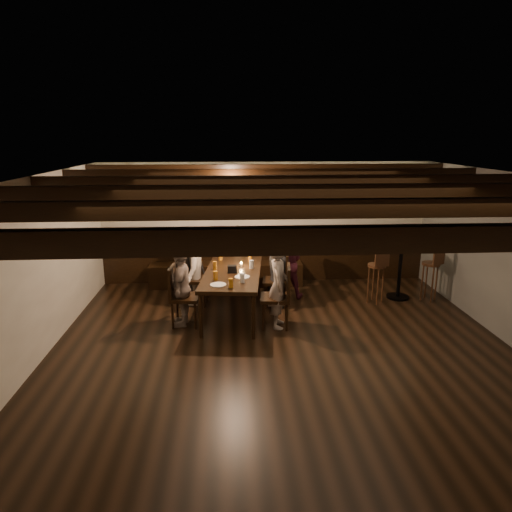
{
  "coord_description": "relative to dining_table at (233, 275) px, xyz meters",
  "views": [
    {
      "loc": [
        -0.74,
        -5.48,
        2.91
      ],
      "look_at": [
        -0.32,
        1.3,
        1.1
      ],
      "focal_mm": 32.0,
      "sensor_mm": 36.0,
      "label": 1
    }
  ],
  "objects": [
    {
      "name": "pint_a",
      "position": [
        -0.21,
        0.73,
        0.13
      ],
      "size": [
        0.07,
        0.07,
        0.14
      ],
      "primitive_type": "cylinder",
      "color": "#BF7219",
      "rests_on": "dining_table"
    },
    {
      "name": "chair_right_near",
      "position": [
        0.76,
        0.37,
        -0.39
      ],
      "size": [
        0.47,
        0.47,
        0.94
      ],
      "rotation": [
        0.0,
        0.0,
        1.47
      ],
      "color": "black",
      "rests_on": "floor"
    },
    {
      "name": "person_right_near",
      "position": [
        0.79,
        0.37,
        -0.03
      ],
      "size": [
        0.48,
        0.67,
        1.3
      ],
      "primitive_type": "imported",
      "rotation": [
        0.0,
        0.0,
        1.47
      ],
      "color": "black",
      "rests_on": "floor"
    },
    {
      "name": "pint_b",
      "position": [
        0.32,
        0.62,
        0.13
      ],
      "size": [
        0.07,
        0.07,
        0.14
      ],
      "primitive_type": "cylinder",
      "color": "#BF7219",
      "rests_on": "dining_table"
    },
    {
      "name": "person_bench_left",
      "position": [
        -0.8,
        0.99,
        -0.09
      ],
      "size": [
        0.62,
        0.44,
        1.2
      ],
      "primitive_type": "imported",
      "rotation": [
        0.0,
        0.0,
        3.04
      ],
      "color": "black",
      "rests_on": "floor"
    },
    {
      "name": "high_top_table",
      "position": [
        3.04,
        0.61,
        -0.04
      ],
      "size": [
        0.56,
        0.56,
        0.99
      ],
      "color": "black",
      "rests_on": "floor"
    },
    {
      "name": "condiment_caddy",
      "position": [
        -0.01,
        -0.05,
        0.12
      ],
      "size": [
        0.15,
        0.1,
        0.12
      ],
      "primitive_type": "cube",
      "color": "black",
      "rests_on": "dining_table"
    },
    {
      "name": "candle",
      "position": [
        0.15,
        0.29,
        0.09
      ],
      "size": [
        0.05,
        0.05,
        0.05
      ],
      "primitive_type": "cylinder",
      "color": "beige",
      "rests_on": "dining_table"
    },
    {
      "name": "bar_stool_right",
      "position": [
        3.54,
        0.46,
        -0.31
      ],
      "size": [
        0.35,
        0.36,
        1.0
      ],
      "rotation": [
        0.0,
        0.0,
        0.46
      ],
      "color": "#3A2312",
      "rests_on": "floor"
    },
    {
      "name": "person_left_far",
      "position": [
        -0.79,
        -0.37,
        -0.07
      ],
      "size": [
        0.37,
        0.75,
        1.23
      ],
      "primitive_type": "imported",
      "rotation": [
        0.0,
        0.0,
        -1.67
      ],
      "color": "gray",
      "rests_on": "floor"
    },
    {
      "name": "bar_stool_left",
      "position": [
        2.54,
        0.41,
        -0.31
      ],
      "size": [
        0.33,
        0.35,
        1.0
      ],
      "rotation": [
        0.0,
        0.0,
        0.25
      ],
      "color": "#3A2312",
      "rests_on": "floor"
    },
    {
      "name": "room",
      "position": [
        0.4,
        0.56,
        0.39
      ],
      "size": [
        7.0,
        7.0,
        7.0
      ],
      "color": "black",
      "rests_on": "ground"
    },
    {
      "name": "pint_e",
      "position": [
        -0.27,
        -0.42,
        0.13
      ],
      "size": [
        0.07,
        0.07,
        0.14
      ],
      "primitive_type": "cylinder",
      "color": "#BF7219",
      "rests_on": "dining_table"
    },
    {
      "name": "pint_c",
      "position": [
        -0.29,
        0.13,
        0.13
      ],
      "size": [
        0.07,
        0.07,
        0.14
      ],
      "primitive_type": "cylinder",
      "color": "#BF7219",
      "rests_on": "dining_table"
    },
    {
      "name": "dining_table",
      "position": [
        0.0,
        0.0,
        0.0
      ],
      "size": [
        1.09,
        2.07,
        0.74
      ],
      "rotation": [
        0.0,
        0.0,
        -0.1
      ],
      "color": "black",
      "rests_on": "floor"
    },
    {
      "name": "person_left_near",
      "position": [
        -0.7,
        0.53,
        -0.01
      ],
      "size": [
        0.59,
        0.92,
        1.35
      ],
      "primitive_type": "imported",
      "rotation": [
        0.0,
        0.0,
        -1.67
      ],
      "color": "#B3A797",
      "rests_on": "floor"
    },
    {
      "name": "plate_near",
      "position": [
        -0.22,
        -0.68,
        0.07
      ],
      "size": [
        0.24,
        0.24,
        0.01
      ],
      "primitive_type": "cylinder",
      "color": "white",
      "rests_on": "dining_table"
    },
    {
      "name": "pint_g",
      "position": [
        -0.03,
        -0.8,
        0.13
      ],
      "size": [
        0.07,
        0.07,
        0.14
      ],
      "primitive_type": "cylinder",
      "color": "#BF7219",
      "rests_on": "dining_table"
    },
    {
      "name": "person_right_far",
      "position": [
        0.7,
        -0.53,
        -0.02
      ],
      "size": [
        0.37,
        0.52,
        1.33
      ],
      "primitive_type": "imported",
      "rotation": [
        0.0,
        0.0,
        1.47
      ],
      "color": "#A09087",
      "rests_on": "floor"
    },
    {
      "name": "person_bench_right",
      "position": [
        0.99,
        0.8,
        -0.03
      ],
      "size": [
        0.69,
        0.56,
        1.31
      ],
      "primitive_type": "imported",
      "rotation": [
        0.0,
        0.0,
        3.04
      ],
      "color": "maroon",
      "rests_on": "floor"
    },
    {
      "name": "pint_d",
      "position": [
        0.32,
        0.17,
        0.13
      ],
      "size": [
        0.07,
        0.07,
        0.14
      ],
      "primitive_type": "cylinder",
      "color": "silver",
      "rests_on": "dining_table"
    },
    {
      "name": "pint_f",
      "position": [
        0.14,
        -0.57,
        0.13
      ],
      "size": [
        0.07,
        0.07,
        0.14
      ],
      "primitive_type": "cylinder",
      "color": "silver",
      "rests_on": "dining_table"
    },
    {
      "name": "chair_right_far",
      "position": [
        0.67,
        -0.52,
        -0.38
      ],
      "size": [
        0.49,
        0.49,
        0.98
      ],
      "rotation": [
        0.0,
        0.0,
        1.47
      ],
      "color": "black",
      "rests_on": "floor"
    },
    {
      "name": "plate_far",
      "position": [
        0.15,
        -0.32,
        0.07
      ],
      "size": [
        0.24,
        0.24,
        0.01
      ],
      "primitive_type": "cylinder",
      "color": "white",
      "rests_on": "dining_table"
    },
    {
      "name": "person_bench_centre",
      "position": [
        0.11,
        1.04,
        -0.02
      ],
      "size": [
        0.51,
        0.36,
        1.32
      ],
      "primitive_type": "imported",
      "rotation": [
        0.0,
        0.0,
        3.04
      ],
      "color": "gray",
      "rests_on": "floor"
    },
    {
      "name": "chair_left_far",
      "position": [
        -0.76,
        -0.37,
        -0.39
      ],
      "size": [
        0.48,
        0.48,
        0.95
      ],
      "rotation": [
        0.0,
        0.0,
        -1.67
      ],
      "color": "black",
      "rests_on": "floor"
    },
    {
      "name": "chair_left_near",
      "position": [
        -0.67,
        0.52,
        -0.39
      ],
      "size": [
        0.48,
        0.48,
        0.96
      ],
      "rotation": [
        0.0,
        0.0,
        -1.67
      ],
      "color": "black",
      "rests_on": "floor"
    }
  ]
}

